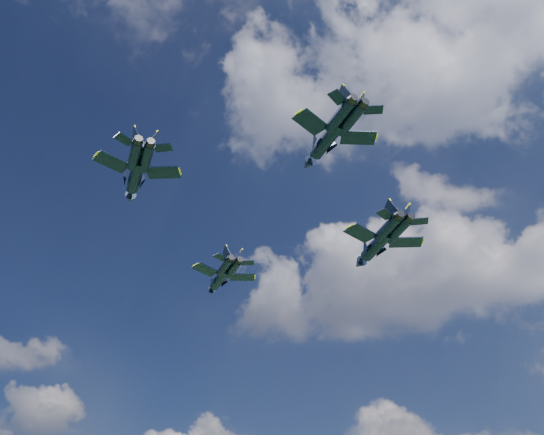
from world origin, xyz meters
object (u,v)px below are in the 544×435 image
(jet_lead, at_px, (219,279))
(jet_slot, at_px, (325,141))
(jet_left, at_px, (135,177))
(jet_right, at_px, (375,246))

(jet_lead, relative_size, jet_slot, 0.99)
(jet_lead, distance_m, jet_left, 28.08)
(jet_right, bearing_deg, jet_slot, -129.98)
(jet_right, bearing_deg, jet_left, -172.21)
(jet_lead, bearing_deg, jet_left, -132.91)
(jet_slot, bearing_deg, jet_left, 136.57)
(jet_right, bearing_deg, jet_lead, 141.38)
(jet_left, bearing_deg, jet_slot, -37.92)
(jet_lead, height_order, jet_left, jet_left)
(jet_left, relative_size, jet_slot, 1.03)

